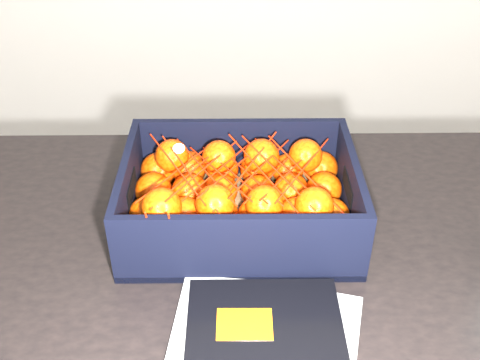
{
  "coord_description": "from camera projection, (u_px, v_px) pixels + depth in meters",
  "views": [
    {
      "loc": [
        0.25,
        -0.3,
        1.37
      ],
      "look_at": [
        0.25,
        0.42,
        0.86
      ],
      "focal_mm": 43.05,
      "sensor_mm": 36.0,
      "label": 1
    }
  ],
  "objects": [
    {
      "name": "produce_crate",
      "position": [
        240.0,
        205.0,
        0.95
      ],
      "size": [
        0.38,
        0.28,
        0.12
      ],
      "color": "olive",
      "rests_on": "table"
    },
    {
      "name": "table",
      "position": [
        262.0,
        311.0,
        0.94
      ],
      "size": [
        1.2,
        0.81,
        0.75
      ],
      "color": "black",
      "rests_on": "ground"
    },
    {
      "name": "mesh_net",
      "position": [
        236.0,
        173.0,
        0.91
      ],
      "size": [
        0.31,
        0.25,
        0.09
      ],
      "color": "red",
      "rests_on": "clementine_heap"
    },
    {
      "name": "clementine_heap",
      "position": [
        237.0,
        197.0,
        0.94
      ],
      "size": [
        0.36,
        0.26,
        0.11
      ],
      "color": "#EF4105",
      "rests_on": "produce_crate"
    }
  ]
}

